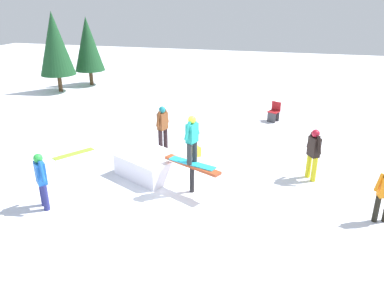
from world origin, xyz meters
name	(u,v)px	position (x,y,z in m)	size (l,w,h in m)	color
ground_plane	(192,191)	(0.00, 0.00, 0.00)	(60.00, 60.00, 0.00)	white
rail_feature	(192,169)	(0.00, 0.00, 0.73)	(1.82, 1.09, 0.89)	black
snow_kicker_ramp	(151,165)	(-1.56, 0.77, 0.33)	(1.80, 1.50, 0.67)	white
main_rider_on_rail	(192,140)	(0.00, 0.00, 1.59)	(1.46, 0.72, 1.42)	#1FAFCE
bystander_blue	(41,178)	(-3.58, -1.85, 0.88)	(0.59, 0.54, 1.56)	navy
bystander_black	(313,152)	(3.34, 1.73, 0.91)	(0.45, 0.64, 1.62)	gold
bystander_brown	(163,126)	(-1.86, 2.87, 0.92)	(0.34, 0.70, 1.64)	black
loose_snowboard_lime	(74,154)	(-4.82, 1.59, 0.01)	(1.48, 0.28, 0.02)	#94DE31
folding_chair	(274,112)	(1.90, 7.30, 0.41)	(0.58, 0.58, 0.88)	#3F3F44
backpack_on_snow	(197,151)	(-0.51, 2.57, 0.17)	(0.30, 0.22, 0.34)	gold
pine_tree_near	(88,44)	(-9.79, 11.94, 2.52)	(1.83, 1.83, 4.15)	#4C331E
pine_tree_far	(55,44)	(-10.69, 9.85, 2.76)	(2.00, 2.00, 4.54)	#4C331E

